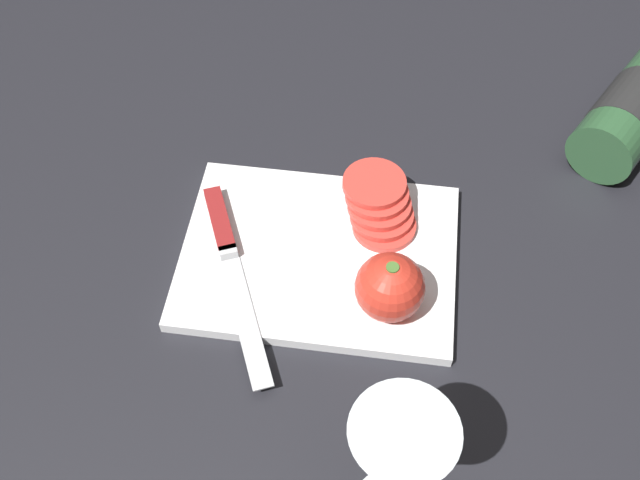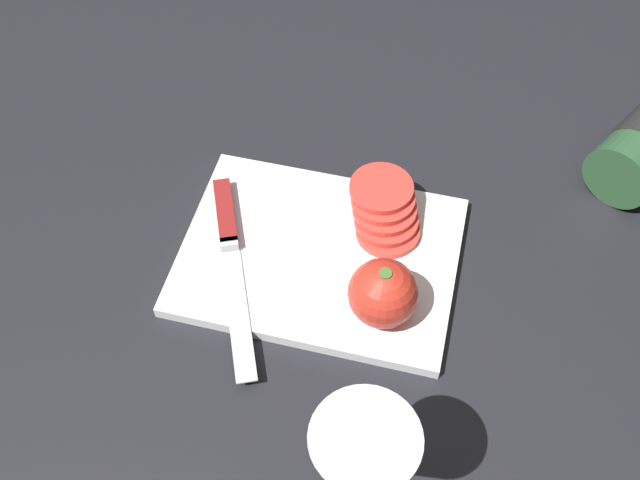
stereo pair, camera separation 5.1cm
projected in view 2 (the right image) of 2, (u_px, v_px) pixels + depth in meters
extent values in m
plane|color=black|center=(319.00, 260.00, 0.85)|extent=(3.00, 3.00, 0.00)
cube|color=white|center=(320.00, 260.00, 0.84)|extent=(0.31, 0.23, 0.02)
cone|color=silver|center=(363.00, 460.00, 0.58)|extent=(0.09, 0.09, 0.09)
cone|color=beige|center=(361.00, 472.00, 0.61)|extent=(0.03, 0.03, 0.03)
sphere|color=red|center=(383.00, 293.00, 0.77)|extent=(0.07, 0.07, 0.07)
cylinder|color=#47702D|center=(385.00, 275.00, 0.74)|extent=(0.01, 0.01, 0.01)
cube|color=silver|center=(238.00, 311.00, 0.79)|extent=(0.09, 0.16, 0.00)
cube|color=silver|center=(229.00, 245.00, 0.84)|extent=(0.02, 0.02, 0.01)
cube|color=maroon|center=(225.00, 213.00, 0.87)|extent=(0.06, 0.09, 0.01)
cylinder|color=#D63D33|center=(388.00, 231.00, 0.85)|extent=(0.07, 0.07, 0.01)
cylinder|color=#D63D33|center=(386.00, 220.00, 0.85)|extent=(0.07, 0.07, 0.01)
cylinder|color=#D63D33|center=(385.00, 210.00, 0.85)|extent=(0.07, 0.07, 0.01)
cylinder|color=#D63D33|center=(383.00, 199.00, 0.85)|extent=(0.07, 0.07, 0.01)
cylinder|color=#D63D33|center=(381.00, 188.00, 0.85)|extent=(0.07, 0.07, 0.01)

